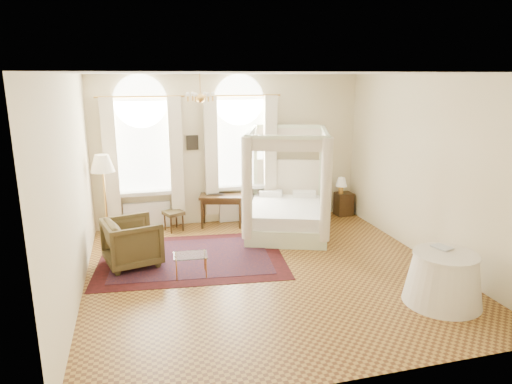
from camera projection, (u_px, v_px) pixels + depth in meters
ground at (268, 272)px, 7.82m from camera, size 6.00×6.00×0.00m
room_walls at (269, 158)px, 7.33m from camera, size 6.00×6.00×6.00m
window_left at (144, 162)px, 9.67m from camera, size 1.62×0.27×3.29m
window_right at (240, 158)px, 10.19m from camera, size 1.62×0.27×3.29m
chandelier at (200, 97)px, 8.00m from camera, size 0.51×0.45×0.50m
wall_pictures at (234, 139)px, 10.16m from camera, size 2.54×0.03×0.39m
canopy_bed at (287, 210)px, 9.65m from camera, size 2.23×2.45×2.21m
nightstand at (344, 204)px, 10.96m from camera, size 0.39×0.35×0.55m
nightstand_lamp at (341, 183)px, 10.79m from camera, size 0.26×0.26×0.39m
writing_desk at (221, 200)px, 10.07m from camera, size 1.05×0.73×0.71m
laptop at (216, 194)px, 10.12m from camera, size 0.40×0.33×0.03m
stool at (174, 214)px, 9.83m from camera, size 0.50×0.50×0.43m
armchair at (132, 242)px, 8.02m from camera, size 1.12×1.10×0.84m
coffee_table at (191, 257)px, 7.58m from camera, size 0.58×0.43×0.38m
floor_lamp at (103, 168)px, 8.82m from camera, size 0.46×0.46×1.79m
oriental_rug at (192, 258)px, 8.41m from camera, size 3.58×2.75×0.01m
side_table at (443, 278)px, 6.69m from camera, size 1.13×1.13×0.77m
book at (438, 249)px, 6.73m from camera, size 0.27×0.32×0.03m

